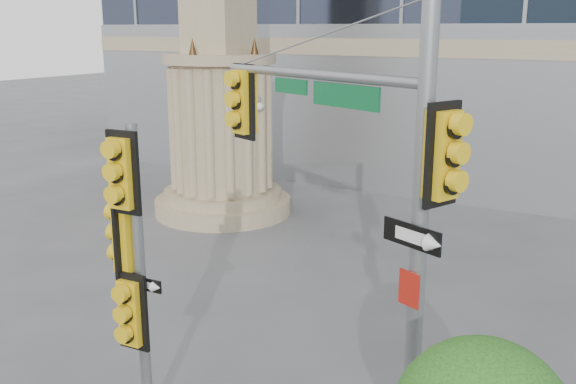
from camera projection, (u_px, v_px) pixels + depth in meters
The scene contains 3 objects.
monument at pixel (219, 40), 19.63m from camera, with size 4.40×4.40×16.60m.
main_signal_pole at pixel (360, 174), 9.03m from camera, with size 4.58×2.22×6.23m.
secondary_signal_pole at pixel (131, 258), 9.06m from camera, with size 0.81×0.60×4.62m.
Camera 1 is at (5.97, -7.38, 5.86)m, focal length 40.00 mm.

